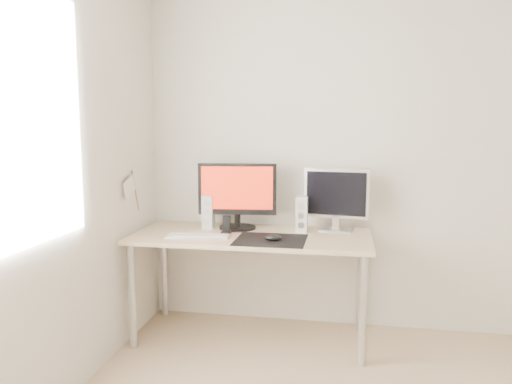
{
  "coord_description": "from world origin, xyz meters",
  "views": [
    {
      "loc": [
        -0.3,
        -1.86,
        1.46
      ],
      "look_at": [
        -0.91,
        1.44,
        1.01
      ],
      "focal_mm": 35.0,
      "sensor_mm": 36.0,
      "label": 1
    }
  ],
  "objects": [
    {
      "name": "mouse",
      "position": [
        -0.76,
        1.2,
        0.75
      ],
      "size": [
        0.11,
        0.06,
        0.04
      ],
      "primitive_type": "ellipsoid",
      "color": "black",
      "rests_on": "mousepad"
    },
    {
      "name": "mousepad",
      "position": [
        -0.78,
        1.23,
        0.73
      ],
      "size": [
        0.45,
        0.4,
        0.0
      ],
      "primitive_type": "cube",
      "color": "black",
      "rests_on": "desk"
    },
    {
      "name": "speaker_left",
      "position": [
        -1.27,
        1.51,
        0.85
      ],
      "size": [
        0.08,
        0.09,
        0.24
      ],
      "color": "white",
      "rests_on": "desk"
    },
    {
      "name": "second_monitor",
      "position": [
        -0.37,
        1.59,
        0.97
      ],
      "size": [
        0.45,
        0.19,
        0.43
      ],
      "color": "silver",
      "rests_on": "desk"
    },
    {
      "name": "keyboard",
      "position": [
        -1.26,
        1.23,
        0.74
      ],
      "size": [
        0.43,
        0.15,
        0.02
      ],
      "color": "silver",
      "rests_on": "desk"
    },
    {
      "name": "pennant",
      "position": [
        -1.72,
        1.24,
        1.05
      ],
      "size": [
        0.01,
        0.23,
        0.29
      ],
      "color": "#A57F54",
      "rests_on": "wall_left"
    },
    {
      "name": "phone_dock",
      "position": [
        -1.11,
        1.39,
        0.77
      ],
      "size": [
        0.07,
        0.06,
        0.12
      ],
      "color": "black",
      "rests_on": "desk"
    },
    {
      "name": "desk",
      "position": [
        -0.93,
        1.38,
        0.65
      ],
      "size": [
        1.6,
        0.7,
        0.73
      ],
      "color": "#D1B587",
      "rests_on": "ground"
    },
    {
      "name": "main_monitor",
      "position": [
        -1.06,
        1.53,
        0.98
      ],
      "size": [
        0.55,
        0.29,
        0.47
      ],
      "color": "black",
      "rests_on": "desk"
    },
    {
      "name": "speaker_right",
      "position": [
        -0.6,
        1.52,
        0.85
      ],
      "size": [
        0.08,
        0.09,
        0.24
      ],
      "color": "white",
      "rests_on": "desk"
    },
    {
      "name": "wall_back",
      "position": [
        0.0,
        1.75,
        1.25
      ],
      "size": [
        3.5,
        0.0,
        3.5
      ],
      "primitive_type": "plane",
      "rotation": [
        1.57,
        0.0,
        0.0
      ],
      "color": "white",
      "rests_on": "ground"
    }
  ]
}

